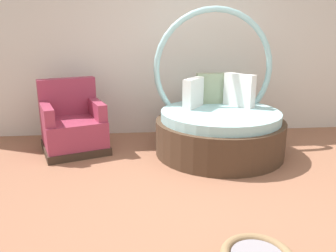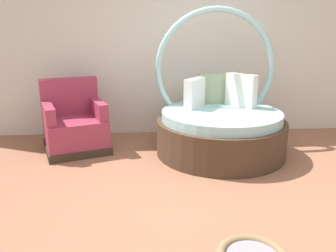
{
  "view_description": "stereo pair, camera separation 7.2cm",
  "coord_description": "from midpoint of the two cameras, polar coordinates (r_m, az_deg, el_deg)",
  "views": [
    {
      "loc": [
        -0.76,
        -2.88,
        1.59
      ],
      "look_at": [
        -0.41,
        0.71,
        0.55
      ],
      "focal_mm": 36.19,
      "sensor_mm": 36.0,
      "label": 1
    },
    {
      "loc": [
        -0.69,
        -2.89,
        1.59
      ],
      "look_at": [
        -0.41,
        0.71,
        0.55
      ],
      "focal_mm": 36.19,
      "sensor_mm": 36.0,
      "label": 2
    }
  ],
  "objects": [
    {
      "name": "round_daybed",
      "position": [
        4.51,
        8.06,
        0.5
      ],
      "size": [
        1.67,
        1.67,
        1.88
      ],
      "color": "#473323",
      "rests_on": "ground_plane"
    },
    {
      "name": "red_armchair",
      "position": [
        4.72,
        -16.16,
        -0.02
      ],
      "size": [
        1.02,
        1.02,
        0.94
      ],
      "color": "#38281E",
      "rests_on": "ground_plane"
    },
    {
      "name": "ground_plane",
      "position": [
        3.38,
        7.74,
        -12.35
      ],
      "size": [
        8.0,
        8.0,
        0.02
      ],
      "primitive_type": "cube",
      "color": "#936047"
    },
    {
      "name": "back_wall",
      "position": [
        5.27,
        2.51,
        16.01
      ],
      "size": [
        8.0,
        0.12,
        3.17
      ],
      "primitive_type": "cube",
      "color": "silver",
      "rests_on": "ground_plane"
    }
  ]
}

